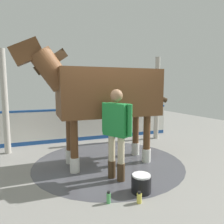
% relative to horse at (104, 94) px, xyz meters
% --- Properties ---
extents(ground_plane, '(16.00, 16.00, 0.02)m').
position_rel_horse_xyz_m(ground_plane, '(-0.24, 0.07, -1.62)').
color(ground_plane, gray).
extents(wet_patch, '(3.45, 3.45, 0.00)m').
position_rel_horse_xyz_m(wet_patch, '(-0.01, -0.11, -1.61)').
color(wet_patch, '#4C4C54').
rests_on(wet_patch, ground).
extents(barrier_wall, '(0.57, 5.95, 1.07)m').
position_rel_horse_xyz_m(barrier_wall, '(2.16, -0.28, -1.12)').
color(barrier_wall, white).
rests_on(barrier_wall, ground).
extents(roof_post_near, '(0.16, 0.16, 2.72)m').
position_rel_horse_xyz_m(roof_post_near, '(1.74, 2.04, -0.25)').
color(roof_post_near, '#B7B2A8').
rests_on(roof_post_near, ground).
extents(roof_post_far, '(0.16, 0.16, 2.72)m').
position_rel_horse_xyz_m(roof_post_far, '(1.37, -2.51, -0.25)').
color(roof_post_far, '#B7B2A8').
rests_on(roof_post_far, ground).
extents(horse, '(1.21, 3.57, 2.72)m').
position_rel_horse_xyz_m(horse, '(0.00, 0.00, 0.00)').
color(horse, brown).
rests_on(horse, ground).
extents(handler, '(0.63, 0.41, 1.73)m').
position_rel_horse_xyz_m(handler, '(-0.88, 0.12, -0.61)').
color(handler, '#47331E').
rests_on(handler, ground).
extents(wash_bucket, '(0.34, 0.34, 0.31)m').
position_rel_horse_xyz_m(wash_bucket, '(-1.51, -0.04, -1.46)').
color(wash_bucket, black).
rests_on(wash_bucket, ground).
extents(bottle_shampoo, '(0.08, 0.08, 0.18)m').
position_rel_horse_xyz_m(bottle_shampoo, '(-1.78, 0.17, -1.53)').
color(bottle_shampoo, '#D8CC4C').
rests_on(bottle_shampoo, ground).
extents(bottle_spray, '(0.06, 0.06, 0.19)m').
position_rel_horse_xyz_m(bottle_spray, '(-1.58, 0.60, -1.53)').
color(bottle_spray, '#4CA559').
rests_on(bottle_spray, ground).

